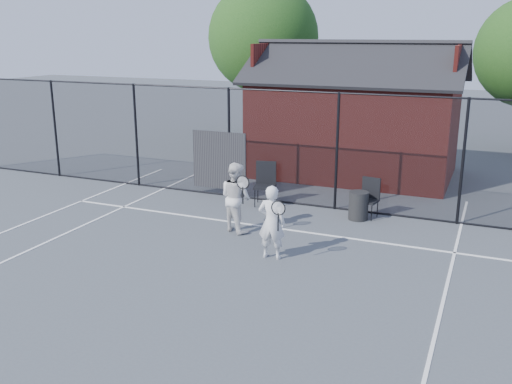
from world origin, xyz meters
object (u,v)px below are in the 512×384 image
at_px(chair_left, 265,185).
at_px(player_back, 236,197).
at_px(clubhouse, 355,124).
at_px(player_front, 272,222).
at_px(chair_right, 368,199).
at_px(waste_bin, 358,206).

bearing_deg(chair_left, player_back, -98.53).
xyz_separation_m(player_back, chair_left, (-0.15, 2.11, -0.25)).
height_order(clubhouse, player_front, clubhouse).
height_order(player_back, chair_right, player_back).
height_order(clubhouse, player_back, clubhouse).
xyz_separation_m(player_front, chair_right, (1.21, 3.32, -0.28)).
height_order(chair_right, waste_bin, chair_right).
distance_m(chair_left, chair_right, 2.72).
xyz_separation_m(chair_left, waste_bin, (2.54, -0.20, -0.21)).
xyz_separation_m(player_front, chair_left, (-1.50, 3.32, -0.20)).
bearing_deg(player_front, chair_left, 114.37).
distance_m(clubhouse, chair_left, 4.70).
xyz_separation_m(player_back, waste_bin, (2.39, 1.91, -0.46)).
relative_size(chair_left, chair_right, 1.16).
xyz_separation_m(chair_right, waste_bin, (-0.17, -0.20, -0.13)).
relative_size(clubhouse, player_back, 4.05).
distance_m(clubhouse, waste_bin, 4.93).
bearing_deg(chair_left, waste_bin, -17.08).
distance_m(player_back, chair_right, 3.34).
relative_size(player_front, player_back, 0.95).
bearing_deg(clubhouse, player_front, -88.45).
bearing_deg(chair_left, clubhouse, 60.94).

